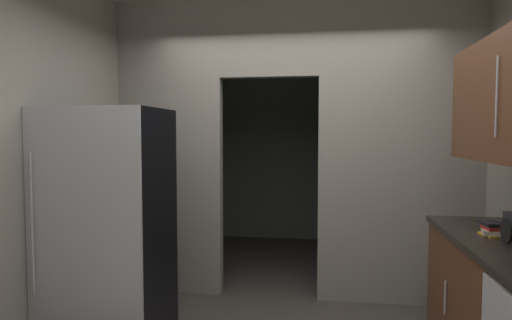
{
  "coord_description": "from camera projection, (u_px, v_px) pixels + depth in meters",
  "views": [
    {
      "loc": [
        0.29,
        -2.83,
        1.57
      ],
      "look_at": [
        -0.19,
        0.35,
        1.38
      ],
      "focal_mm": 31.36,
      "sensor_mm": 36.0,
      "label": 1
    }
  ],
  "objects": [
    {
      "name": "book_stack",
      "position": [
        492.0,
        229.0,
        2.74
      ],
      "size": [
        0.14,
        0.18,
        0.09
      ],
      "color": "gold",
      "rests_on": "lower_cabinet_run"
    },
    {
      "name": "refrigerator",
      "position": [
        108.0,
        227.0,
        3.32
      ],
      "size": [
        0.82,
        0.75,
        1.75
      ],
      "color": "black",
      "rests_on": "ground"
    },
    {
      "name": "adjoining_room_shell",
      "position": [
        301.0,
        145.0,
        5.92
      ],
      "size": [
        3.41,
        2.49,
        2.85
      ],
      "color": "gray",
      "rests_on": "ground"
    },
    {
      "name": "kitchen_partition",
      "position": [
        299.0,
        139.0,
        4.2
      ],
      "size": [
        3.41,
        0.12,
        2.85
      ],
      "color": "#9E998C",
      "rests_on": "ground"
    }
  ]
}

